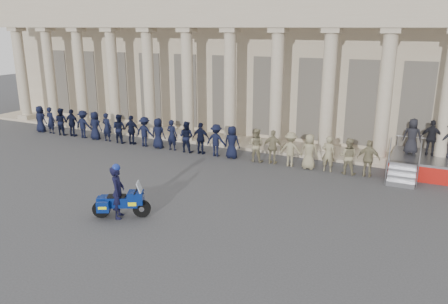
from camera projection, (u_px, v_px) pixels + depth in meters
The scene contains 6 objects.
ground at pixel (172, 200), 16.57m from camera, with size 90.00×90.00×0.00m, color #3A3A3C.
building at pixel (292, 56), 28.09m from camera, with size 40.00×12.50×9.00m.
officer_rank at pixel (176, 135), 22.96m from camera, with size 20.50×0.62×1.64m.
reviewing_stand at pixel (438, 148), 19.05m from camera, with size 3.91×3.83×2.40m.
motorcycle at pixel (122, 202), 14.90m from camera, with size 1.83×1.27×1.28m.
rider at pixel (118, 191), 14.78m from camera, with size 0.70×0.80×1.93m.
Camera 1 is at (8.47, -13.04, 6.31)m, focal length 35.00 mm.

